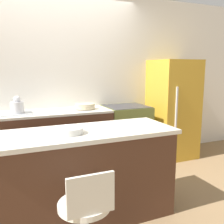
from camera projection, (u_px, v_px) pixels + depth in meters
name	position (u px, v px, depth m)	size (l,w,h in m)	color
ground_plane	(69.00, 180.00, 3.34)	(14.00, 14.00, 0.00)	#8E704C
wall_back	(56.00, 80.00, 3.69)	(8.00, 0.06, 2.60)	white
back_counter	(42.00, 144.00, 3.44)	(1.89, 0.58, 0.90)	#4C2D1E
kitchen_island	(85.00, 175.00, 2.44)	(1.77, 0.66, 0.90)	#4C2D1E
oven_range	(126.00, 134.00, 3.93)	(0.66, 0.59, 0.90)	olive
refrigerator	(173.00, 109.00, 4.15)	(0.67, 0.69, 1.61)	gold
stool_chair	(86.00, 224.00, 1.76)	(0.38, 0.38, 0.82)	#B7B7BC
kettle	(17.00, 106.00, 3.22)	(0.17, 0.17, 0.23)	silver
mixing_bowl	(85.00, 106.00, 3.58)	(0.29, 0.29, 0.07)	#C1B28E
fruit_bowl	(69.00, 130.00, 2.26)	(0.26, 0.26, 0.06)	white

